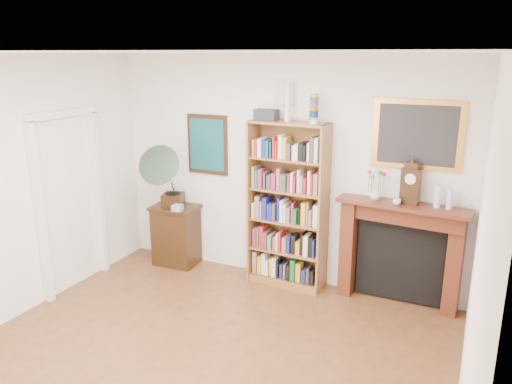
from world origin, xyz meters
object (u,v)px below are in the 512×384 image
at_px(bookshelf, 288,196).
at_px(bottle_left, 437,196).
at_px(flower_vase, 375,194).
at_px(teacup, 397,202).
at_px(side_cabinet, 176,235).
at_px(gramophone, 165,172).
at_px(fireplace, 400,244).
at_px(cd_stack, 177,208).
at_px(mantel_clock, 411,184).
at_px(bottle_right, 450,200).

bearing_deg(bookshelf, bottle_left, 4.35).
distance_m(flower_vase, teacup, 0.28).
distance_m(side_cabinet, gramophone, 0.91).
distance_m(fireplace, teacup, 0.55).
relative_size(cd_stack, flower_vase, 0.86).
bearing_deg(flower_vase, fireplace, 7.44).
xyz_separation_m(fireplace, teacup, (-0.06, -0.14, 0.53)).
distance_m(flower_vase, bottle_left, 0.66).
relative_size(bookshelf, gramophone, 2.72).
bearing_deg(mantel_clock, cd_stack, -164.32).
xyz_separation_m(gramophone, bottle_right, (3.44, 0.19, 0.00)).
height_order(bookshelf, gramophone, bookshelf).
bearing_deg(gramophone, side_cabinet, 55.09).
bearing_deg(bottle_left, side_cabinet, -178.57).
bearing_deg(bottle_left, teacup, -167.69).
relative_size(side_cabinet, fireplace, 0.56).
distance_m(gramophone, bottle_right, 3.45).
xyz_separation_m(fireplace, bottle_right, (0.47, -0.06, 0.60)).
bearing_deg(bottle_right, bookshelf, -179.41).
bearing_deg(bottle_right, teacup, -171.69).
relative_size(bottle_left, bottle_right, 1.20).
distance_m(fireplace, bottle_right, 0.76).
bearing_deg(bottle_left, bookshelf, -178.99).
height_order(mantel_clock, bottle_left, mantel_clock).
xyz_separation_m(teacup, bottle_left, (0.40, 0.09, 0.09)).
bearing_deg(cd_stack, gramophone, 169.24).
xyz_separation_m(cd_stack, teacup, (2.73, 0.15, 0.38)).
height_order(flower_vase, teacup, flower_vase).
distance_m(gramophone, cd_stack, 0.48).
xyz_separation_m(side_cabinet, bottle_left, (3.28, 0.08, 0.92)).
bearing_deg(mantel_clock, gramophone, -165.32).
xyz_separation_m(gramophone, bottle_left, (3.32, 0.20, 0.02)).
distance_m(cd_stack, mantel_clock, 2.91).
height_order(bookshelf, fireplace, bookshelf).
relative_size(bookshelf, bottle_left, 9.76).
height_order(bookshelf, bottle_right, bookshelf).
distance_m(mantel_clock, bottle_left, 0.31).
xyz_separation_m(mantel_clock, teacup, (-0.11, -0.11, -0.19)).
distance_m(cd_stack, bottle_right, 3.29).
xyz_separation_m(bookshelf, mantel_clock, (1.40, 0.05, 0.30)).
xyz_separation_m(fireplace, cd_stack, (-2.78, -0.29, 0.15)).
distance_m(fireplace, bottle_left, 0.71).
height_order(fireplace, bottle_right, bottle_right).
bearing_deg(teacup, bottle_left, 12.31).
xyz_separation_m(side_cabinet, cd_stack, (0.15, -0.16, 0.45)).
relative_size(bookshelf, mantel_clock, 5.12).
bearing_deg(side_cabinet, teacup, -2.66).
relative_size(side_cabinet, gramophone, 0.96).
height_order(side_cabinet, bottle_left, bottle_left).
height_order(fireplace, flower_vase, flower_vase).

